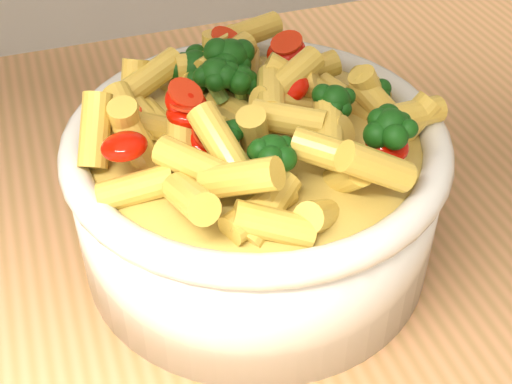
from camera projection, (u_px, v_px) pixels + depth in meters
name	position (u px, v px, depth m)	size (l,w,h in m)	color
table	(375.00, 347.00, 0.59)	(1.20, 0.80, 0.90)	#B67B4E
serving_bowl	(256.00, 191.00, 0.50)	(0.26, 0.26, 0.11)	silver
pasta_salad	(256.00, 108.00, 0.45)	(0.20, 0.20, 0.05)	#EAB74A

